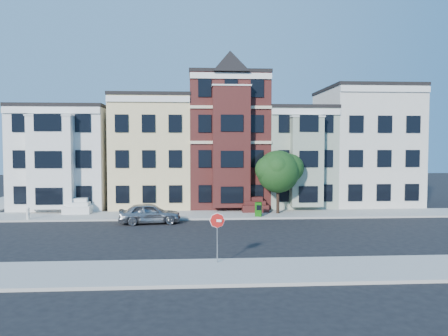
{
  "coord_description": "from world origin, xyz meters",
  "views": [
    {
      "loc": [
        -3.01,
        -27.3,
        5.76
      ],
      "look_at": [
        -1.09,
        2.44,
        4.2
      ],
      "focal_mm": 35.0,
      "sensor_mm": 36.0,
      "label": 1
    }
  ],
  "objects": [
    {
      "name": "house_white",
      "position": [
        -15.0,
        14.5,
        4.5
      ],
      "size": [
        8.0,
        9.0,
        9.0
      ],
      "primitive_type": "cube",
      "color": "silver",
      "rests_on": "ground"
    },
    {
      "name": "newspaper_box",
      "position": [
        1.9,
        6.62,
        0.71
      ],
      "size": [
        0.6,
        0.56,
        1.11
      ],
      "primitive_type": "cube",
      "rotation": [
        0.0,
        0.0,
        -0.25
      ],
      "color": "#10530A",
      "rests_on": "far_sidewalk"
    },
    {
      "name": "ground",
      "position": [
        0.0,
        0.0,
        0.0
      ],
      "size": [
        120.0,
        120.0,
        0.0
      ],
      "primitive_type": "plane",
      "color": "black"
    },
    {
      "name": "house_brown",
      "position": [
        0.0,
        14.5,
        6.0
      ],
      "size": [
        7.0,
        9.0,
        12.0
      ],
      "primitive_type": "cube",
      "color": "#401714",
      "rests_on": "ground"
    },
    {
      "name": "parked_car",
      "position": [
        -6.41,
        4.78,
        0.77
      ],
      "size": [
        4.66,
        2.27,
        1.53
      ],
      "primitive_type": "imported",
      "rotation": [
        0.0,
        0.0,
        1.68
      ],
      "color": "gray",
      "rests_on": "ground"
    },
    {
      "name": "house_cream",
      "position": [
        13.5,
        14.5,
        5.5
      ],
      "size": [
        8.0,
        9.0,
        11.0
      ],
      "primitive_type": "cube",
      "color": "silver",
      "rests_on": "ground"
    },
    {
      "name": "stop_sign",
      "position": [
        -2.0,
        -6.72,
        1.5
      ],
      "size": [
        0.72,
        0.4,
        2.7
      ],
      "primitive_type": null,
      "rotation": [
        0.0,
        0.0,
        -0.43
      ],
      "color": "#B21613",
      "rests_on": "near_sidewalk"
    },
    {
      "name": "fire_hydrant",
      "position": [
        -15.69,
        6.3,
        0.52
      ],
      "size": [
        0.33,
        0.33,
        0.73
      ],
      "primitive_type": "cylinder",
      "rotation": [
        0.0,
        0.0,
        0.32
      ],
      "color": "silver",
      "rests_on": "far_sidewalk"
    },
    {
      "name": "far_sidewalk",
      "position": [
        0.0,
        8.0,
        0.07
      ],
      "size": [
        60.0,
        4.0,
        0.15
      ],
      "primitive_type": "cube",
      "color": "#9E9B93",
      "rests_on": "ground"
    },
    {
      "name": "near_sidewalk",
      "position": [
        0.0,
        -8.0,
        0.07
      ],
      "size": [
        60.0,
        4.0,
        0.15
      ],
      "primitive_type": "cube",
      "color": "#9E9B93",
      "rests_on": "ground"
    },
    {
      "name": "street_tree",
      "position": [
        3.73,
        8.08,
        3.36
      ],
      "size": [
        7.05,
        7.05,
        6.42
      ],
      "primitive_type": null,
      "rotation": [
        0.0,
        0.0,
        -0.34
      ],
      "color": "#204B1A",
      "rests_on": "far_sidewalk"
    },
    {
      "name": "house_yellow",
      "position": [
        -7.0,
        14.5,
        5.0
      ],
      "size": [
        7.0,
        9.0,
        10.0
      ],
      "primitive_type": "cube",
      "color": "beige",
      "rests_on": "ground"
    },
    {
      "name": "house_green",
      "position": [
        6.5,
        14.5,
        4.5
      ],
      "size": [
        6.0,
        9.0,
        9.0
      ],
      "primitive_type": "cube",
      "color": "gray",
      "rests_on": "ground"
    }
  ]
}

